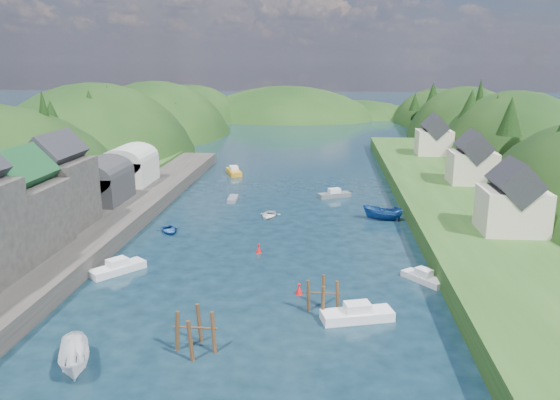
# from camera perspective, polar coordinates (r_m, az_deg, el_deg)

# --- Properties ---
(ground) EXTENTS (600.00, 600.00, 0.00)m
(ground) POSITION_cam_1_polar(r_m,az_deg,el_deg) (92.46, 1.17, 0.99)
(ground) COLOR black
(ground) RESTS_ON ground
(hillside_left) EXTENTS (44.00, 245.56, 52.00)m
(hillside_left) POSITION_cam_1_polar(r_m,az_deg,el_deg) (128.91, -18.46, 0.44)
(hillside_left) COLOR black
(hillside_left) RESTS_ON ground
(hillside_right) EXTENTS (36.00, 245.56, 48.00)m
(hillside_right) POSITION_cam_1_polar(r_m,az_deg,el_deg) (124.64, 23.08, -0.15)
(hillside_right) COLOR black
(hillside_right) RESTS_ON ground
(far_hills) EXTENTS (103.00, 68.00, 44.00)m
(far_hills) POSITION_cam_1_polar(r_m,az_deg,el_deg) (216.21, 3.65, 5.82)
(far_hills) COLOR black
(far_hills) RESTS_ON ground
(hill_trees) EXTENTS (90.53, 147.14, 12.33)m
(hill_trees) POSITION_cam_1_polar(r_m,az_deg,el_deg) (104.29, 2.39, 8.72)
(hill_trees) COLOR black
(hill_trees) RESTS_ON ground
(quay_left) EXTENTS (12.00, 110.00, 2.00)m
(quay_left) POSITION_cam_1_polar(r_m,az_deg,el_deg) (69.84, -20.66, -3.60)
(quay_left) COLOR #2D2B28
(quay_left) RESTS_ON ground
(terrace_left_grass) EXTENTS (12.00, 110.00, 2.50)m
(terrace_left_grass) POSITION_cam_1_polar(r_m,az_deg,el_deg) (73.03, -25.65, -3.13)
(terrace_left_grass) COLOR #234719
(terrace_left_grass) RESTS_ON ground
(boat_sheds) EXTENTS (7.00, 21.00, 7.50)m
(boat_sheds) POSITION_cam_1_polar(r_m,az_deg,el_deg) (86.46, -16.81, 3.00)
(boat_sheds) COLOR #2D2D30
(boat_sheds) RESTS_ON quay_left
(terrace_right) EXTENTS (16.00, 120.00, 2.40)m
(terrace_right) POSITION_cam_1_polar(r_m,az_deg,el_deg) (84.48, 17.88, -0.18)
(terrace_right) COLOR #234719
(terrace_right) RESTS_ON ground
(right_bank_cottages) EXTENTS (9.00, 59.24, 8.41)m
(right_bank_cottages) POSITION_cam_1_polar(r_m,az_deg,el_deg) (92.16, 18.80, 3.88)
(right_bank_cottages) COLOR beige
(right_bank_cottages) RESTS_ON terrace_right
(piling_cluster_near) EXTENTS (3.37, 3.13, 3.85)m
(piling_cluster_near) POSITION_cam_1_polar(r_m,az_deg,el_deg) (42.93, -8.83, -13.74)
(piling_cluster_near) COLOR #382314
(piling_cluster_near) RESTS_ON ground
(piling_cluster_far) EXTENTS (3.06, 2.87, 3.47)m
(piling_cluster_far) POSITION_cam_1_polar(r_m,az_deg,el_deg) (48.74, 4.52, -10.27)
(piling_cluster_far) COLOR #382314
(piling_cluster_far) RESTS_ON ground
(channel_buoy_near) EXTENTS (0.70, 0.70, 1.10)m
(channel_buoy_near) POSITION_cam_1_polar(r_m,az_deg,el_deg) (52.23, 2.00, -9.31)
(channel_buoy_near) COLOR #B10E0E
(channel_buoy_near) RESTS_ON ground
(channel_buoy_far) EXTENTS (0.70, 0.70, 1.10)m
(channel_buoy_far) POSITION_cam_1_polar(r_m,az_deg,el_deg) (62.84, -2.23, -5.12)
(channel_buoy_far) COLOR #B10E0E
(channel_buoy_far) RESTS_ON ground
(moored_boats) EXTENTS (36.04, 83.77, 2.13)m
(moored_boats) POSITION_cam_1_polar(r_m,az_deg,el_deg) (61.15, -1.51, -5.51)
(moored_boats) COLOR silver
(moored_boats) RESTS_ON ground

